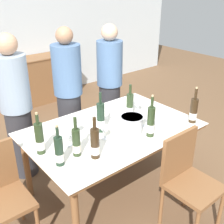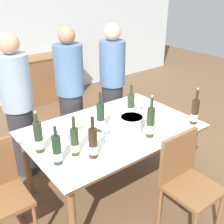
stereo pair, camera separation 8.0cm
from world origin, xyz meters
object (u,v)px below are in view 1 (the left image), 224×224
(dining_table, at_px, (112,134))
(wine_glass_4, at_px, (105,129))
(sideboard_cabinet, at_px, (38,80))
(wine_glass_1, at_px, (68,135))
(wine_bottle_4, at_px, (130,105))
(wine_glass_3, at_px, (143,117))
(person_guest_left, at_px, (69,97))
(chair_near_front, at_px, (187,176))
(person_guest_right, at_px, (110,86))
(wine_bottle_7, at_px, (40,139))
(wine_bottle_3, at_px, (76,143))
(person_host, at_px, (17,110))
(wine_bottle_1, at_px, (151,122))
(wine_bottle_5, at_px, (59,152))
(ice_bucket, at_px, (132,124))
(wine_glass_0, at_px, (76,124))
(wine_bottle_0, at_px, (194,111))
(wine_bottle_6, at_px, (95,144))
(wine_glass_2, at_px, (138,103))
(wine_bottle_2, at_px, (101,118))

(dining_table, distance_m, wine_glass_4, 0.26)
(sideboard_cabinet, xyz_separation_m, wine_glass_1, (-1.00, -2.72, 0.42))
(wine_bottle_4, bearing_deg, wine_glass_3, -104.01)
(person_guest_left, bearing_deg, chair_near_front, -82.69)
(person_guest_right, bearing_deg, wine_bottle_7, -150.62)
(wine_bottle_3, xyz_separation_m, person_host, (-0.09, 1.03, -0.04))
(wine_bottle_1, xyz_separation_m, wine_bottle_5, (-0.88, 0.14, -0.02))
(ice_bucket, height_order, wine_glass_4, ice_bucket)
(wine_bottle_3, bearing_deg, wine_glass_0, 57.45)
(wine_bottle_3, height_order, chair_near_front, wine_bottle_3)
(ice_bucket, bearing_deg, wine_glass_3, 8.01)
(dining_table, distance_m, wine_bottle_1, 0.44)
(wine_glass_1, xyz_separation_m, wine_glass_4, (0.33, -0.12, -0.00))
(sideboard_cabinet, height_order, person_guest_right, person_guest_right)
(wine_bottle_0, height_order, wine_bottle_6, wine_bottle_0)
(wine_bottle_5, distance_m, person_guest_right, 1.69)
(ice_bucket, bearing_deg, wine_bottle_0, -20.36)
(wine_bottle_0, xyz_separation_m, wine_glass_0, (-1.05, 0.56, -0.03))
(wine_glass_4, bearing_deg, person_guest_left, 79.17)
(wine_glass_1, bearing_deg, wine_bottle_4, 6.75)
(wine_bottle_5, bearing_deg, sideboard_cabinet, 67.62)
(wine_bottle_0, height_order, person_guest_left, person_guest_left)
(ice_bucket, distance_m, wine_glass_4, 0.28)
(wine_bottle_6, height_order, wine_bottle_7, wine_bottle_7)
(ice_bucket, bearing_deg, sideboard_cabinet, 81.93)
(wine_glass_0, bearing_deg, sideboard_cabinet, 72.22)
(wine_glass_2, distance_m, person_host, 1.31)
(dining_table, height_order, wine_bottle_3, wine_bottle_3)
(wine_bottle_2, height_order, person_guest_left, person_guest_left)
(chair_near_front, bearing_deg, person_guest_right, 74.81)
(wine_glass_0, xyz_separation_m, chair_near_front, (0.53, -0.92, -0.31))
(wine_bottle_1, height_order, wine_glass_1, wine_bottle_1)
(ice_bucket, relative_size, wine_bottle_4, 0.61)
(ice_bucket, distance_m, wine_bottle_4, 0.38)
(sideboard_cabinet, relative_size, wine_bottle_0, 3.41)
(person_host, bearing_deg, wine_bottle_5, -94.62)
(wine_bottle_5, relative_size, wine_bottle_6, 0.97)
(wine_bottle_4, bearing_deg, wine_glass_1, -173.25)
(person_guest_right, bearing_deg, wine_bottle_6, -133.44)
(wine_bottle_4, distance_m, chair_near_front, 0.95)
(wine_bottle_0, xyz_separation_m, wine_bottle_4, (-0.40, 0.52, -0.01))
(ice_bucket, bearing_deg, wine_bottle_4, 50.18)
(wine_bottle_3, bearing_deg, sideboard_cabinet, 70.48)
(sideboard_cabinet, distance_m, wine_bottle_7, 2.98)
(wine_glass_2, xyz_separation_m, wine_glass_4, (-0.64, -0.23, 0.00))
(dining_table, height_order, person_host, person_host)
(wine_bottle_2, xyz_separation_m, wine_glass_4, (-0.06, -0.14, -0.04))
(wine_bottle_0, xyz_separation_m, chair_near_front, (-0.52, -0.36, -0.34))
(ice_bucket, distance_m, wine_bottle_2, 0.30)
(wine_glass_3, height_order, person_guest_left, person_guest_left)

